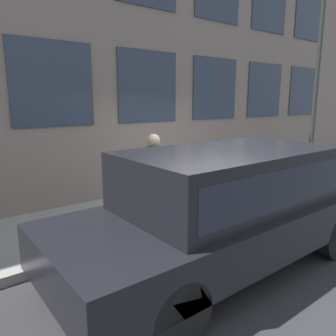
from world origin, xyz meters
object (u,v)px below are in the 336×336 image
object	(u,v)px
person	(154,166)
parked_truck_charcoal_near	(226,200)
street_lamp	(320,39)
fire_hydrant	(182,190)

from	to	relation	value
person	parked_truck_charcoal_near	bearing A→B (deg)	51.21
person	street_lamp	xyz separation A→B (m)	(-0.32, -5.16, 2.80)
fire_hydrant	street_lamp	distance (m)	5.74
parked_truck_charcoal_near	street_lamp	xyz separation A→B (m)	(1.78, -5.42, 2.91)
person	parked_truck_charcoal_near	world-z (taller)	person
fire_hydrant	street_lamp	bearing A→B (deg)	-90.14
fire_hydrant	parked_truck_charcoal_near	distance (m)	1.97
fire_hydrant	person	bearing A→B (deg)	56.36
fire_hydrant	person	xyz separation A→B (m)	(0.31, 0.46, 0.49)
fire_hydrant	street_lamp	xyz separation A→B (m)	(-0.01, -4.70, 3.30)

